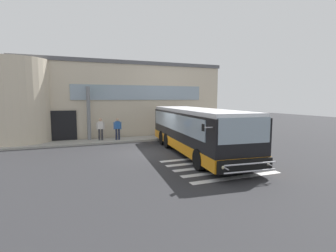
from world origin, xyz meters
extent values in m
cube|color=#2B2B2D|center=(0.00, 0.00, -0.01)|extent=(80.00, 90.00, 0.02)
cube|color=silver|center=(2.00, -6.00, 0.00)|extent=(4.40, 0.36, 0.01)
cube|color=silver|center=(2.00, -5.10, 0.00)|extent=(4.40, 0.36, 0.01)
cube|color=silver|center=(2.00, -4.20, 0.00)|extent=(4.40, 0.36, 0.01)
cube|color=silver|center=(2.00, -3.30, 0.00)|extent=(4.40, 0.36, 0.01)
cube|color=silver|center=(2.00, -2.40, 0.00)|extent=(4.40, 0.36, 0.01)
cube|color=beige|center=(0.00, 12.00, 3.06)|extent=(17.02, 12.00, 6.11)
cube|color=#56565B|center=(0.00, 12.00, 6.26)|extent=(17.22, 12.20, 0.30)
cylinder|color=beige|center=(-8.01, 6.50, 3.06)|extent=(4.40, 4.40, 6.11)
cube|color=black|center=(-5.01, 5.95, 1.20)|extent=(1.80, 0.16, 2.40)
cube|color=#8C9EAD|center=(1.00, 5.96, 3.80)|extent=(11.02, 0.10, 1.20)
cube|color=#9E9B93|center=(0.00, 4.80, 0.07)|extent=(21.02, 2.00, 0.15)
cylinder|color=slate|center=(-3.23, 5.40, 2.18)|extent=(0.28, 0.28, 4.07)
cube|color=black|center=(2.46, -1.20, 1.42)|extent=(3.50, 10.59, 2.15)
cube|color=orange|center=(2.46, -1.20, 0.62)|extent=(3.55, 10.64, 0.55)
cube|color=silver|center=(2.46, -1.20, 2.60)|extent=(3.38, 10.38, 0.20)
cube|color=#8C9EAD|center=(1.99, -6.33, 2.02)|extent=(2.35, 0.34, 1.05)
cube|color=#8C9EAD|center=(3.78, -1.02, 1.92)|extent=(0.89, 9.17, 0.95)
cube|color=#8C9EAD|center=(1.20, -0.78, 1.92)|extent=(0.89, 9.17, 0.95)
cube|color=black|center=(1.99, -6.33, 2.38)|extent=(2.15, 0.30, 0.28)
cube|color=black|center=(1.98, -6.46, 0.63)|extent=(2.46, 0.43, 0.52)
sphere|color=beige|center=(2.99, -6.59, 0.65)|extent=(0.18, 0.18, 0.18)
sphere|color=beige|center=(0.95, -6.41, 0.65)|extent=(0.18, 0.18, 0.18)
cylinder|color=#B7B7BF|center=(0.52, -5.99, 2.17)|extent=(0.40, 0.09, 0.05)
cube|color=black|center=(0.32, -5.97, 2.17)|extent=(0.06, 0.20, 0.28)
cylinder|color=black|center=(3.32, -4.70, 0.50)|extent=(0.39, 1.02, 1.00)
cylinder|color=black|center=(0.98, -4.48, 0.50)|extent=(0.39, 1.02, 1.00)
cylinder|color=black|center=(3.82, 0.68, 0.50)|extent=(0.39, 1.02, 1.00)
cylinder|color=black|center=(1.48, 0.90, 0.50)|extent=(0.39, 1.02, 1.00)
cylinder|color=black|center=(3.94, 1.98, 0.50)|extent=(0.39, 1.02, 1.00)
cylinder|color=black|center=(1.60, 2.19, 0.50)|extent=(0.39, 1.02, 1.00)
cylinder|color=#B7B7BF|center=(1.94, -6.83, 0.50)|extent=(2.25, 0.27, 0.06)
cylinder|color=#B7B7BF|center=(1.94, -6.83, 0.80)|extent=(2.25, 0.27, 0.06)
cylinder|color=#B7B7BF|center=(2.93, -6.72, 0.65)|extent=(0.10, 0.50, 0.05)
cylinder|color=#B7B7BF|center=(0.99, -6.54, 0.65)|extent=(0.10, 0.50, 0.05)
cylinder|color=#2D2D33|center=(-2.33, 4.92, 0.57)|extent=(0.15, 0.15, 0.85)
cylinder|color=#2D2D33|center=(-2.53, 4.96, 0.57)|extent=(0.15, 0.15, 0.85)
cube|color=silver|center=(-2.43, 4.94, 1.29)|extent=(0.42, 0.29, 0.58)
sphere|color=tan|center=(-2.43, 4.94, 1.71)|extent=(0.23, 0.23, 0.23)
cylinder|color=silver|center=(-2.19, 4.89, 1.24)|extent=(0.09, 0.09, 0.55)
cylinder|color=silver|center=(-2.68, 4.99, 1.24)|extent=(0.09, 0.09, 0.55)
cylinder|color=#1E2338|center=(-1.10, 4.60, 0.57)|extent=(0.15, 0.15, 0.85)
cylinder|color=#1E2338|center=(-1.30, 4.62, 0.57)|extent=(0.15, 0.15, 0.85)
cube|color=#2659A5|center=(-1.20, 4.61, 1.29)|extent=(0.41, 0.27, 0.58)
sphere|color=tan|center=(-1.20, 4.61, 1.71)|extent=(0.23, 0.23, 0.23)
cylinder|color=#2659A5|center=(-0.95, 4.57, 1.24)|extent=(0.09, 0.09, 0.55)
cylinder|color=#2659A5|center=(-1.45, 4.65, 1.24)|extent=(0.09, 0.09, 0.55)
cube|color=black|center=(-1.18, 4.78, 1.27)|extent=(0.32, 0.22, 0.44)
cylinder|color=yellow|center=(3.41, 3.60, 0.45)|extent=(0.18, 0.18, 0.90)
camera|label=1|loc=(-4.39, -14.38, 3.28)|focal=26.50mm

